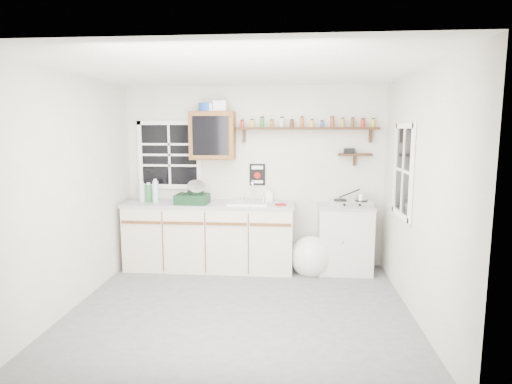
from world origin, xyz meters
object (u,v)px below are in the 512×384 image
at_px(upper_cabinet, 213,136).
at_px(dish_rack, 193,196).
at_px(right_cabinet, 344,238).
at_px(main_cabinet, 210,236).
at_px(spice_shelf, 307,127).
at_px(hotplate, 351,203).

xyz_separation_m(upper_cabinet, dish_rack, (-0.23, -0.23, -0.80)).
xyz_separation_m(right_cabinet, upper_cabinet, (-1.80, 0.12, 1.37)).
relative_size(main_cabinet, dish_rack, 5.25).
bearing_deg(upper_cabinet, spice_shelf, 3.11).
bearing_deg(spice_shelf, upper_cabinet, -176.89).
xyz_separation_m(right_cabinet, hotplate, (0.06, -0.02, 0.49)).
distance_m(spice_shelf, dish_rack, 1.78).
bearing_deg(right_cabinet, upper_cabinet, 176.24).
xyz_separation_m(right_cabinet, dish_rack, (-2.03, -0.11, 0.57)).
distance_m(spice_shelf, hotplate, 1.17).
bearing_deg(right_cabinet, dish_rack, -176.86).
bearing_deg(right_cabinet, hotplate, -17.56).
bearing_deg(upper_cabinet, dish_rack, -135.03).
bearing_deg(dish_rack, right_cabinet, 5.62).
bearing_deg(dish_rack, spice_shelf, 13.72).
bearing_deg(main_cabinet, dish_rack, -156.22).
height_order(dish_rack, hotplate, dish_rack).
bearing_deg(main_cabinet, hotplate, 0.16).
height_order(main_cabinet, dish_rack, dish_rack).
relative_size(right_cabinet, upper_cabinet, 1.40).
xyz_separation_m(main_cabinet, upper_cabinet, (0.03, 0.14, 1.36)).
distance_m(right_cabinet, dish_rack, 2.11).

